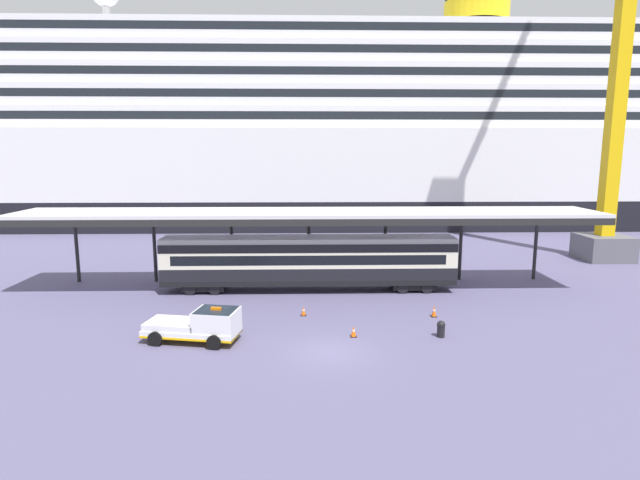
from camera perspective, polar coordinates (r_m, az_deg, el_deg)
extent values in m
plane|color=#575274|center=(27.86, 1.14, -12.20)|extent=(400.00, 400.00, 0.00)
cube|color=black|center=(81.64, 12.99, 3.52)|extent=(173.75, 24.57, 4.02)
cube|color=silver|center=(81.22, 13.17, 8.23)|extent=(173.75, 24.57, 9.39)
cube|color=silver|center=(81.33, 13.33, 12.52)|extent=(159.85, 22.60, 2.79)
cube|color=black|center=(70.52, 15.71, 13.02)|extent=(152.90, 0.12, 1.01)
cube|color=silver|center=(81.53, 13.41, 14.48)|extent=(153.46, 21.70, 2.79)
cube|color=black|center=(71.19, 15.71, 15.24)|extent=(146.79, 0.12, 1.01)
cube|color=silver|center=(81.82, 13.49, 16.42)|extent=(147.06, 20.80, 2.79)
cube|color=black|center=(71.96, 15.70, 17.42)|extent=(140.67, 0.12, 1.01)
cube|color=silver|center=(82.21, 13.57, 18.35)|extent=(140.67, 19.89, 2.79)
cube|color=black|center=(72.83, 15.70, 19.55)|extent=(134.55, 0.12, 1.01)
cube|color=silver|center=(82.70, 13.65, 20.26)|extent=(134.28, 18.99, 2.79)
cube|color=black|center=(73.81, 15.69, 21.62)|extent=(128.44, 0.12, 1.01)
cylinder|color=yellow|center=(84.73, 16.78, 22.78)|extent=(9.22, 9.22, 2.81)
cylinder|color=silver|center=(85.59, -22.38, 21.52)|extent=(1.00, 1.00, 3.24)
cube|color=silver|center=(39.01, -1.24, 3.03)|extent=(43.38, 5.93, 0.25)
cube|color=black|center=(36.22, -1.22, 1.92)|extent=(43.38, 0.20, 0.50)
cylinder|color=black|center=(45.85, -25.16, -0.69)|extent=(0.28, 0.28, 5.75)
cylinder|color=black|center=(43.73, -17.71, -0.69)|extent=(0.28, 0.28, 5.75)
cylinder|color=black|center=(42.42, -9.64, -0.67)|extent=(0.28, 0.28, 5.75)
cylinder|color=black|center=(41.99, -1.24, -0.64)|extent=(0.28, 0.28, 5.75)
cylinder|color=black|center=(42.47, 7.15, -0.60)|extent=(0.28, 0.28, 5.75)
cylinder|color=black|center=(43.83, 15.18, -0.54)|extent=(0.28, 0.28, 5.75)
cylinder|color=black|center=(45.99, 22.60, -0.48)|extent=(0.28, 0.28, 5.75)
cube|color=black|center=(39.42, -1.21, -4.33)|extent=(21.79, 2.80, 0.40)
cube|color=black|center=(39.27, -1.22, -3.41)|extent=(21.79, 2.80, 0.90)
cube|color=beige|center=(39.04, -1.22, -1.91)|extent=(21.79, 2.80, 1.20)
cube|color=black|center=(37.69, -1.21, -2.25)|extent=(20.04, 0.08, 0.72)
cube|color=black|center=(38.87, -1.23, -0.61)|extent=(21.79, 2.80, 0.60)
cube|color=#ACACAC|center=(38.79, -1.23, 0.09)|extent=(21.79, 2.69, 0.36)
cube|color=black|center=(40.26, -12.49, -4.85)|extent=(3.20, 2.35, 0.50)
cylinder|color=black|center=(39.33, -14.10, -5.31)|extent=(0.84, 0.12, 0.84)
cylinder|color=black|center=(38.98, -11.51, -5.34)|extent=(0.84, 0.12, 0.84)
cube|color=black|center=(40.32, 10.04, -4.75)|extent=(3.20, 2.35, 0.50)
cylinder|color=black|center=(39.04, 9.09, -5.24)|extent=(0.84, 0.12, 0.84)
cylinder|color=black|center=(39.41, 11.67, -5.18)|extent=(0.84, 0.12, 0.84)
cube|color=white|center=(30.01, -13.90, -9.68)|extent=(5.48, 2.94, 0.36)
cube|color=#F2B20C|center=(30.05, -13.89, -9.92)|extent=(5.49, 2.96, 0.12)
cube|color=white|center=(29.25, -11.30, -8.59)|extent=(2.61, 2.31, 1.10)
cube|color=#19232D|center=(29.15, -11.33, -7.93)|extent=(2.39, 2.20, 0.44)
cube|color=orange|center=(29.06, -11.34, -7.41)|extent=(0.59, 0.30, 0.16)
cube|color=white|center=(30.31, -15.76, -8.86)|extent=(3.22, 2.43, 0.36)
cylinder|color=black|center=(30.36, -10.21, -9.68)|extent=(0.83, 0.40, 0.80)
cylinder|color=black|center=(28.60, -11.56, -10.96)|extent=(0.83, 0.40, 0.80)
cylinder|color=black|center=(31.59, -15.98, -9.14)|extent=(0.83, 0.40, 0.80)
cylinder|color=black|center=(29.90, -17.63, -10.30)|extent=(0.83, 0.40, 0.80)
cube|color=black|center=(34.21, 12.39, -8.20)|extent=(0.36, 0.36, 0.04)
cone|color=#EA590F|center=(34.10, 12.41, -7.60)|extent=(0.30, 0.30, 0.71)
cylinder|color=white|center=(34.09, 12.42, -7.54)|extent=(0.17, 0.17, 0.10)
cube|color=black|center=(33.69, -1.82, -8.25)|extent=(0.36, 0.36, 0.04)
cone|color=#EA590F|center=(33.60, -1.83, -7.75)|extent=(0.30, 0.30, 0.57)
cylinder|color=white|center=(33.59, -1.83, -7.71)|extent=(0.17, 0.17, 0.08)
cube|color=black|center=(30.05, 3.69, -10.52)|extent=(0.36, 0.36, 0.04)
cone|color=#EA590F|center=(29.95, 3.70, -9.94)|extent=(0.30, 0.30, 0.60)
cylinder|color=white|center=(29.94, 3.70, -9.89)|extent=(0.17, 0.17, 0.08)
cube|color=#595960|center=(57.60, 28.65, -0.71)|extent=(4.40, 4.40, 2.40)
cube|color=#E5B20C|center=(57.96, 30.37, 19.50)|extent=(1.30, 1.30, 38.30)
cylinder|color=black|center=(30.63, 13.13, -9.71)|extent=(0.44, 0.44, 0.70)
sphere|color=black|center=(30.51, 13.16, -9.05)|extent=(0.48, 0.48, 0.48)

